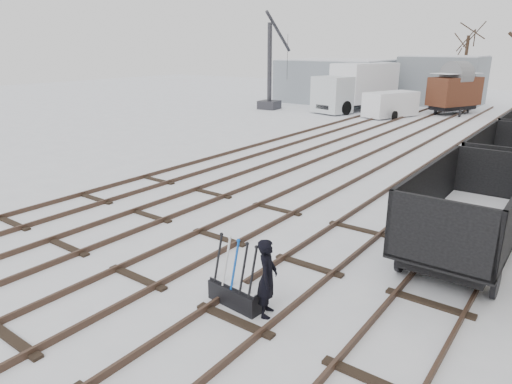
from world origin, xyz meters
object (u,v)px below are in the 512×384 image
(lorry, at_px, (357,86))
(crane, at_px, (271,84))
(freight_wagon_a, at_px, (468,224))
(box_van_wagon, at_px, (455,90))
(panel_van, at_px, (391,104))
(ground_frame, at_px, (236,293))
(worker, at_px, (267,278))

(lorry, relative_size, crane, 1.11)
(freight_wagon_a, xyz_separation_m, box_van_wagon, (-7.28, 27.72, 1.00))
(lorry, distance_m, crane, 7.45)
(crane, bearing_deg, panel_van, 0.65)
(freight_wagon_a, xyz_separation_m, crane, (-21.18, 21.59, 1.25))
(box_van_wagon, distance_m, lorry, 7.78)
(freight_wagon_a, bearing_deg, box_van_wagon, 104.71)
(ground_frame, bearing_deg, freight_wagon_a, 63.21)
(worker, xyz_separation_m, lorry, (-11.95, 30.40, 1.19))
(ground_frame, height_order, freight_wagon_a, freight_wagon_a)
(worker, bearing_deg, freight_wagon_a, -50.17)
(crane, bearing_deg, lorry, 20.65)
(worker, relative_size, crane, 0.21)
(worker, relative_size, box_van_wagon, 0.35)
(freight_wagon_a, bearing_deg, crane, 134.45)
(lorry, bearing_deg, freight_wagon_a, -45.89)
(lorry, bearing_deg, ground_frame, -55.94)
(box_van_wagon, distance_m, panel_van, 5.94)
(freight_wagon_a, distance_m, crane, 30.27)
(box_van_wagon, bearing_deg, lorry, -134.83)
(freight_wagon_a, xyz_separation_m, lorry, (-14.58, 25.03, 1.13))
(worker, distance_m, box_van_wagon, 33.43)
(ground_frame, relative_size, lorry, 0.16)
(lorry, bearing_deg, worker, -54.64)
(box_van_wagon, xyz_separation_m, panel_van, (-3.46, -4.75, -0.89))
(worker, relative_size, panel_van, 0.35)
(ground_frame, xyz_separation_m, lorry, (-11.20, 30.50, 1.75))
(worker, bearing_deg, box_van_wagon, -16.11)
(ground_frame, relative_size, freight_wagon_a, 0.26)
(box_van_wagon, height_order, crane, crane)
(box_van_wagon, xyz_separation_m, crane, (-13.90, -6.13, 0.25))
(ground_frame, relative_size, worker, 0.88)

